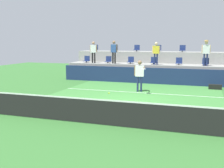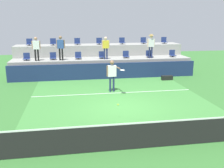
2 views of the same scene
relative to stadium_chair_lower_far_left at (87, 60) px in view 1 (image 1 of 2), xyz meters
The scene contains 26 objects.
ground_plane 9.12m from the stadium_chair_lower_far_left, 53.50° to the right, with size 40.00×40.00×0.00m, color #336B2D.
court_inner_paint 8.35m from the stadium_chair_lower_far_left, 49.35° to the right, with size 9.00×10.00×0.01m, color #3D7F38.
court_service_line 7.36m from the stadium_chair_lower_far_left, 42.09° to the right, with size 9.00×0.06×0.00m, color white.
tennis_net 12.48m from the stadium_chair_lower_far_left, 64.52° to the right, with size 10.48×0.08×1.07m.
sponsor_backboard 5.57m from the stadium_chair_lower_far_left, 12.98° to the right, with size 13.00×0.16×1.10m, color navy.
seating_tier_lower 5.42m from the stadium_chair_lower_far_left, ahead, with size 13.00×1.80×1.25m, color gray.
seating_tier_upper 5.68m from the stadium_chair_lower_far_left, 19.22° to the left, with size 13.00×1.80×2.10m, color gray.
stadium_chair_lower_far_left is the anchor object (origin of this frame).
stadium_chair_lower_left 1.81m from the stadium_chair_lower_far_left, ahead, with size 0.44×0.40×0.52m.
stadium_chair_lower_mid_left 3.58m from the stadium_chair_lower_far_left, ahead, with size 0.44×0.40×0.52m.
stadium_chair_lower_center 5.31m from the stadium_chair_lower_far_left, ahead, with size 0.44×0.40×0.52m.
stadium_chair_lower_mid_right 7.10m from the stadium_chair_lower_far_left, ahead, with size 0.44×0.40×0.52m.
stadium_chair_lower_right 8.88m from the stadium_chair_lower_far_left, ahead, with size 0.44×0.40×0.52m.
stadium_chair_upper_far_left 1.99m from the stadium_chair_lower_far_left, 90.13° to the left, with size 0.44×0.40×0.52m.
stadium_chair_upper_left 2.65m from the stadium_chair_lower_far_left, 45.73° to the left, with size 0.44×0.40×0.52m.
stadium_chair_upper_mid_left 4.11m from the stadium_chair_lower_far_left, 26.57° to the left, with size 0.44×0.40×0.52m.
stadium_chair_upper_center 5.68m from the stadium_chair_lower_far_left, 18.69° to the left, with size 0.44×0.40×0.52m.
stadium_chair_upper_mid_right 7.44m from the stadium_chair_lower_far_left, 14.10° to the left, with size 0.44×0.40×0.52m.
stadium_chair_upper_right 9.16m from the stadium_chair_lower_far_left, 11.38° to the left, with size 0.44×0.40×0.52m.
tennis_player 6.99m from the stadium_chair_lower_far_left, 40.42° to the right, with size 0.88×1.21×1.81m.
spectator_in_white 1.14m from the stadium_chair_lower_far_left, 27.08° to the right, with size 0.58×0.23×1.63m.
spectator_leaning_on_rail 2.55m from the stadium_chair_lower_far_left, ahead, with size 0.59×0.28×1.69m.
spectator_in_grey 5.59m from the stadium_chair_lower_far_left, ahead, with size 0.57×0.23×1.59m.
spectator_with_hat 8.92m from the stadium_chair_lower_far_left, ahead, with size 0.59×0.46×1.74m.
tennis_ball 9.93m from the stadium_chair_lower_far_left, 60.50° to the right, with size 0.07×0.07×0.07m.
equipment_bag 9.85m from the stadium_chair_lower_far_left, 13.34° to the right, with size 0.76×0.28×0.30m, color black.
Camera 1 is at (3.47, -12.65, 2.88)m, focal length 44.10 mm.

